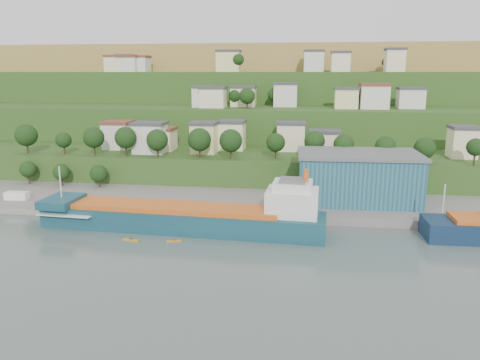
% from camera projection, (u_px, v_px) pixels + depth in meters
% --- Properties ---
extents(ground, '(500.00, 500.00, 0.00)m').
position_uv_depth(ground, '(198.00, 242.00, 98.07)').
color(ground, '#44534D').
rests_on(ground, ground).
extents(quay, '(220.00, 26.00, 4.00)m').
position_uv_depth(quay, '(297.00, 209.00, 122.42)').
color(quay, slate).
rests_on(quay, ground).
extents(pebble_beach, '(40.00, 18.00, 2.40)m').
position_uv_depth(pebble_beach, '(18.00, 204.00, 126.66)').
color(pebble_beach, slate).
rests_on(pebble_beach, ground).
extents(hillside, '(360.00, 210.49, 96.00)m').
position_uv_depth(hillside, '(266.00, 136.00, 260.87)').
color(hillside, '#284719').
rests_on(hillside, ground).
extents(cargo_ship_near, '(64.94, 13.52, 16.57)m').
position_uv_depth(cargo_ship_near, '(191.00, 219.00, 105.46)').
color(cargo_ship_near, '#123446').
rests_on(cargo_ship_near, ground).
extents(warehouse, '(31.51, 19.84, 12.80)m').
position_uv_depth(warehouse, '(358.00, 177.00, 121.35)').
color(warehouse, navy).
rests_on(warehouse, quay).
extents(caravan, '(6.16, 2.84, 2.81)m').
position_uv_depth(caravan, '(17.00, 197.00, 123.70)').
color(caravan, white).
rests_on(caravan, pebble_beach).
extents(dinghy, '(3.84, 2.16, 0.72)m').
position_uv_depth(dinghy, '(69.00, 201.00, 123.65)').
color(dinghy, silver).
rests_on(dinghy, pebble_beach).
extents(kayak_orange, '(3.18, 1.48, 0.79)m').
position_uv_depth(kayak_orange, '(174.00, 240.00, 98.67)').
color(kayak_orange, orange).
rests_on(kayak_orange, ground).
extents(kayak_yellow, '(3.69, 1.19, 0.91)m').
position_uv_depth(kayak_yellow, '(131.00, 239.00, 99.13)').
color(kayak_yellow, '#BF8E16').
rests_on(kayak_yellow, ground).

